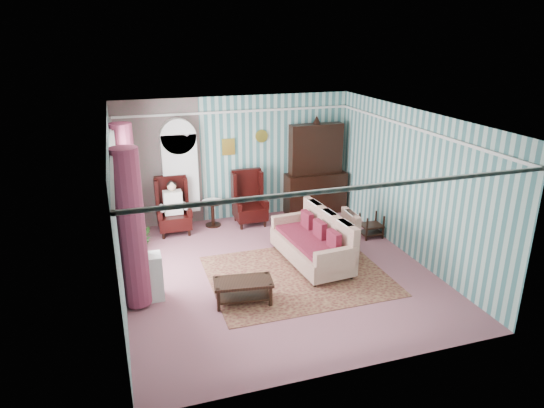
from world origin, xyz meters
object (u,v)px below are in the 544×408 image
object	(u,v)px
plant_stand	(146,278)
floral_armchair	(337,232)
round_side_table	(213,213)
nest_table	(371,225)
bookcase	(181,179)
coffee_table	(243,292)
dresser_hutch	(316,166)
seated_woman	(173,208)
sofa	(311,241)
wingback_right	(250,198)
wingback_left	(173,206)

from	to	relation	value
plant_stand	floral_armchair	world-z (taller)	floral_armchair
round_side_table	nest_table	xyz separation A→B (m)	(3.17, -1.70, -0.03)
bookcase	coffee_table	distance (m)	3.88
nest_table	dresser_hutch	bearing A→B (deg)	107.39
seated_woman	nest_table	size ratio (longest dim) A/B	2.19
round_side_table	sofa	xyz separation A→B (m)	(1.44, -2.46, 0.15)
wingback_right	seated_woman	bearing A→B (deg)	180.00
bookcase	plant_stand	distance (m)	3.39
bookcase	round_side_table	distance (m)	1.07
plant_stand	floral_armchair	xyz separation A→B (m)	(3.71, 0.50, 0.14)
seated_woman	coffee_table	size ratio (longest dim) A/B	1.22
nest_table	plant_stand	bearing A→B (deg)	-166.16
wingback_left	coffee_table	distance (m)	3.45
dresser_hutch	plant_stand	xyz separation A→B (m)	(-4.30, -3.02, -0.78)
dresser_hutch	floral_armchair	size ratio (longest dim) A/B	2.20
floral_armchair	bookcase	bearing A→B (deg)	46.71
wingback_left	plant_stand	size ratio (longest dim) A/B	1.56
seated_woman	round_side_table	bearing A→B (deg)	9.46
floral_armchair	seated_woman	bearing A→B (deg)	53.79
dresser_hutch	wingback_right	size ratio (longest dim) A/B	1.89
plant_stand	sofa	world-z (taller)	sofa
coffee_table	nest_table	bearing A→B (deg)	28.16
bookcase	sofa	world-z (taller)	bookcase
wingback_left	coffee_table	xyz separation A→B (m)	(0.71, -3.35, -0.42)
seated_woman	coffee_table	bearing A→B (deg)	-77.96
nest_table	plant_stand	world-z (taller)	plant_stand
wingback_left	round_side_table	bearing A→B (deg)	9.46
bookcase	wingback_right	size ratio (longest dim) A/B	1.79
dresser_hutch	coffee_table	xyz separation A→B (m)	(-2.79, -3.62, -0.98)
dresser_hutch	wingback_right	bearing A→B (deg)	-171.23
floral_armchair	plant_stand	bearing A→B (deg)	99.21
coffee_table	round_side_table	bearing A→B (deg)	86.95
wingback_right	floral_armchair	bearing A→B (deg)	-62.78
dresser_hutch	seated_woman	distance (m)	3.56
seated_woman	nest_table	bearing A→B (deg)	-20.85
dresser_hutch	coffee_table	size ratio (longest dim) A/B	2.44
sofa	wingback_left	bearing A→B (deg)	40.57
wingback_left	wingback_right	size ratio (longest dim) A/B	1.00
wingback_left	coffee_table	world-z (taller)	wingback_left
wingback_right	seated_woman	xyz separation A→B (m)	(-1.75, 0.00, -0.04)
dresser_hutch	wingback_left	xyz separation A→B (m)	(-3.50, -0.27, -0.55)
plant_stand	coffee_table	world-z (taller)	plant_stand
wingback_right	floral_armchair	xyz separation A→B (m)	(1.16, -2.25, -0.09)
plant_stand	coffee_table	xyz separation A→B (m)	(1.51, -0.60, -0.20)
round_side_table	sofa	bearing A→B (deg)	-59.62
floral_armchair	nest_table	bearing A→B (deg)	-57.43
plant_stand	dresser_hutch	bearing A→B (deg)	35.08
wingback_right	floral_armchair	distance (m)	2.53
wingback_right	nest_table	xyz separation A→B (m)	(2.32, -1.55, -0.35)
wingback_left	seated_woman	distance (m)	0.04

